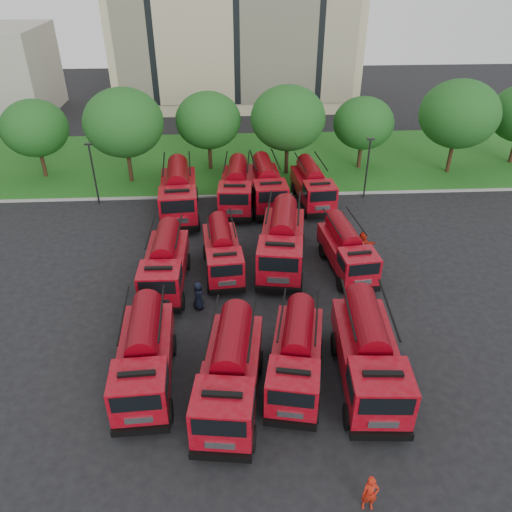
{
  "coord_description": "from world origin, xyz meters",
  "views": [
    {
      "loc": [
        0.88,
        -20.46,
        18.16
      ],
      "look_at": [
        2.29,
        5.51,
        1.8
      ],
      "focal_mm": 35.0,
      "sensor_mm": 36.0,
      "label": 1
    }
  ],
  "objects_px": {
    "fire_truck_10": "(266,185)",
    "firefighter_5": "(361,257)",
    "fire_truck_3": "(369,354)",
    "firefighter_4": "(199,308)",
    "firefighter_3": "(390,378)",
    "firefighter_2": "(408,422)",
    "firefighter_1": "(290,407)",
    "fire_truck_8": "(179,192)",
    "fire_truck_4": "(165,263)",
    "firefighter_0": "(367,507)",
    "fire_truck_9": "(237,187)",
    "fire_truck_1": "(230,372)",
    "fire_truck_0": "(145,355)",
    "fire_truck_6": "(282,241)",
    "fire_truck_2": "(296,355)",
    "fire_truck_7": "(347,250)",
    "fire_truck_11": "(312,185)",
    "fire_truck_5": "(222,251)"
  },
  "relations": [
    {
      "from": "fire_truck_10",
      "to": "firefighter_5",
      "type": "height_order",
      "value": "fire_truck_10"
    },
    {
      "from": "fire_truck_3",
      "to": "firefighter_4",
      "type": "bearing_deg",
      "value": 147.34
    },
    {
      "from": "fire_truck_3",
      "to": "firefighter_3",
      "type": "distance_m",
      "value": 2.16
    },
    {
      "from": "fire_truck_10",
      "to": "firefighter_2",
      "type": "bearing_deg",
      "value": -81.96
    },
    {
      "from": "firefighter_1",
      "to": "firefighter_4",
      "type": "relative_size",
      "value": 0.86
    },
    {
      "from": "fire_truck_8",
      "to": "firefighter_2",
      "type": "relative_size",
      "value": 4.83
    },
    {
      "from": "fire_truck_4",
      "to": "firefighter_0",
      "type": "bearing_deg",
      "value": -58.5
    },
    {
      "from": "fire_truck_9",
      "to": "firefighter_3",
      "type": "bearing_deg",
      "value": -65.95
    },
    {
      "from": "firefighter_0",
      "to": "firefighter_5",
      "type": "height_order",
      "value": "firefighter_5"
    },
    {
      "from": "fire_truck_1",
      "to": "firefighter_4",
      "type": "xyz_separation_m",
      "value": [
        -1.79,
        6.91,
        -1.68
      ]
    },
    {
      "from": "firefighter_5",
      "to": "fire_truck_0",
      "type": "bearing_deg",
      "value": 51.06
    },
    {
      "from": "fire_truck_0",
      "to": "fire_truck_1",
      "type": "bearing_deg",
      "value": -21.44
    },
    {
      "from": "fire_truck_8",
      "to": "firefighter_4",
      "type": "bearing_deg",
      "value": -85.09
    },
    {
      "from": "fire_truck_1",
      "to": "firefighter_4",
      "type": "relative_size",
      "value": 4.2
    },
    {
      "from": "firefighter_0",
      "to": "fire_truck_10",
      "type": "bearing_deg",
      "value": 97.2
    },
    {
      "from": "fire_truck_0",
      "to": "fire_truck_3",
      "type": "distance_m",
      "value": 10.59
    },
    {
      "from": "fire_truck_6",
      "to": "firefighter_0",
      "type": "xyz_separation_m",
      "value": [
        1.63,
        -17.03,
        -1.79
      ]
    },
    {
      "from": "fire_truck_0",
      "to": "fire_truck_10",
      "type": "distance_m",
      "value": 20.49
    },
    {
      "from": "fire_truck_3",
      "to": "firefighter_1",
      "type": "xyz_separation_m",
      "value": [
        -3.84,
        -1.48,
        -1.74
      ]
    },
    {
      "from": "fire_truck_2",
      "to": "firefighter_4",
      "type": "height_order",
      "value": "fire_truck_2"
    },
    {
      "from": "fire_truck_7",
      "to": "fire_truck_8",
      "type": "xyz_separation_m",
      "value": [
        -11.37,
        8.62,
        0.34
      ]
    },
    {
      "from": "fire_truck_7",
      "to": "fire_truck_8",
      "type": "relative_size",
      "value": 0.82
    },
    {
      "from": "fire_truck_4",
      "to": "firefighter_0",
      "type": "distance_m",
      "value": 17.65
    },
    {
      "from": "fire_truck_10",
      "to": "fire_truck_8",
      "type": "bearing_deg",
      "value": -172.94
    },
    {
      "from": "fire_truck_11",
      "to": "firefighter_0",
      "type": "height_order",
      "value": "fire_truck_11"
    },
    {
      "from": "fire_truck_0",
      "to": "fire_truck_9",
      "type": "distance_m",
      "value": 19.5
    },
    {
      "from": "fire_truck_3",
      "to": "fire_truck_1",
      "type": "bearing_deg",
      "value": -169.58
    },
    {
      "from": "fire_truck_9",
      "to": "fire_truck_11",
      "type": "relative_size",
      "value": 1.05
    },
    {
      "from": "fire_truck_3",
      "to": "fire_truck_5",
      "type": "height_order",
      "value": "fire_truck_3"
    },
    {
      "from": "fire_truck_11",
      "to": "firefighter_1",
      "type": "xyz_separation_m",
      "value": [
        -4.16,
        -21.22,
        -1.57
      ]
    },
    {
      "from": "fire_truck_2",
      "to": "firefighter_0",
      "type": "distance_m",
      "value": 7.19
    },
    {
      "from": "firefighter_0",
      "to": "firefighter_3",
      "type": "relative_size",
      "value": 0.89
    },
    {
      "from": "firefighter_2",
      "to": "firefighter_4",
      "type": "distance_m",
      "value": 13.04
    },
    {
      "from": "fire_truck_5",
      "to": "fire_truck_6",
      "type": "height_order",
      "value": "fire_truck_6"
    },
    {
      "from": "fire_truck_0",
      "to": "firefighter_3",
      "type": "bearing_deg",
      "value": -5.42
    },
    {
      "from": "fire_truck_9",
      "to": "fire_truck_0",
      "type": "bearing_deg",
      "value": -100.12
    },
    {
      "from": "firefighter_2",
      "to": "firefighter_5",
      "type": "bearing_deg",
      "value": 6.32
    },
    {
      "from": "fire_truck_4",
      "to": "fire_truck_3",
      "type": "bearing_deg",
      "value": -39.07
    },
    {
      "from": "fire_truck_0",
      "to": "firefighter_5",
      "type": "bearing_deg",
      "value": 36.39
    },
    {
      "from": "fire_truck_2",
      "to": "fire_truck_5",
      "type": "relative_size",
      "value": 1.07
    },
    {
      "from": "fire_truck_6",
      "to": "firefighter_3",
      "type": "height_order",
      "value": "fire_truck_6"
    },
    {
      "from": "fire_truck_6",
      "to": "fire_truck_2",
      "type": "bearing_deg",
      "value": -83.01
    },
    {
      "from": "fire_truck_1",
      "to": "firefighter_1",
      "type": "height_order",
      "value": "fire_truck_1"
    },
    {
      "from": "firefighter_4",
      "to": "fire_truck_0",
      "type": "bearing_deg",
      "value": 122.48
    },
    {
      "from": "fire_truck_2",
      "to": "fire_truck_11",
      "type": "relative_size",
      "value": 1.0
    },
    {
      "from": "fire_truck_2",
      "to": "fire_truck_11",
      "type": "distance_m",
      "value": 19.76
    },
    {
      "from": "fire_truck_7",
      "to": "fire_truck_10",
      "type": "bearing_deg",
      "value": 107.71
    },
    {
      "from": "fire_truck_6",
      "to": "firefighter_0",
      "type": "bearing_deg",
      "value": -75.72
    },
    {
      "from": "fire_truck_8",
      "to": "fire_truck_5",
      "type": "bearing_deg",
      "value": -72.07
    },
    {
      "from": "fire_truck_2",
      "to": "firefighter_5",
      "type": "relative_size",
      "value": 3.63
    }
  ]
}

